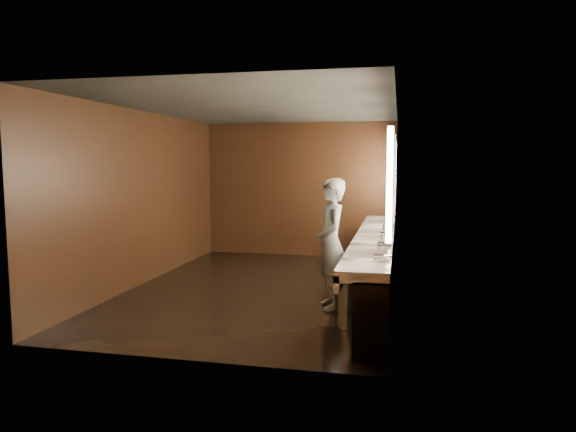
# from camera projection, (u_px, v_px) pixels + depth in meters

# --- Properties ---
(floor) EXTENTS (6.00, 6.00, 0.00)m
(floor) POSITION_uv_depth(u_px,v_px,m) (263.00, 288.00, 8.06)
(floor) COLOR black
(floor) RESTS_ON ground
(ceiling) EXTENTS (4.00, 6.00, 0.02)m
(ceiling) POSITION_uv_depth(u_px,v_px,m) (262.00, 108.00, 7.77)
(ceiling) COLOR #2D2D2B
(ceiling) RESTS_ON wall_back
(wall_back) EXTENTS (4.00, 0.02, 2.80)m
(wall_back) POSITION_uv_depth(u_px,v_px,m) (299.00, 190.00, 10.83)
(wall_back) COLOR black
(wall_back) RESTS_ON floor
(wall_front) EXTENTS (4.00, 0.02, 2.80)m
(wall_front) POSITION_uv_depth(u_px,v_px,m) (182.00, 222.00, 5.00)
(wall_front) COLOR black
(wall_front) RESTS_ON floor
(wall_left) EXTENTS (0.02, 6.00, 2.80)m
(wall_left) POSITION_uv_depth(u_px,v_px,m) (143.00, 198.00, 8.33)
(wall_left) COLOR black
(wall_left) RESTS_ON floor
(wall_right) EXTENTS (0.02, 6.00, 2.80)m
(wall_right) POSITION_uv_depth(u_px,v_px,m) (394.00, 202.00, 7.49)
(wall_right) COLOR black
(wall_right) RESTS_ON floor
(sink_counter) EXTENTS (0.55, 5.40, 1.01)m
(sink_counter) POSITION_uv_depth(u_px,v_px,m) (379.00, 262.00, 7.63)
(sink_counter) COLOR black
(sink_counter) RESTS_ON floor
(mirror_band) EXTENTS (0.06, 5.03, 1.15)m
(mirror_band) POSITION_uv_depth(u_px,v_px,m) (394.00, 178.00, 7.46)
(mirror_band) COLOR #FFEBC6
(mirror_band) RESTS_ON wall_right
(person) EXTENTS (0.60, 0.74, 1.76)m
(person) POSITION_uv_depth(u_px,v_px,m) (331.00, 244.00, 6.92)
(person) COLOR #8FAED5
(person) RESTS_ON floor
(trash_bin) EXTENTS (0.34, 0.34, 0.50)m
(trash_bin) POSITION_uv_depth(u_px,v_px,m) (359.00, 292.00, 6.85)
(trash_bin) COLOR black
(trash_bin) RESTS_ON floor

